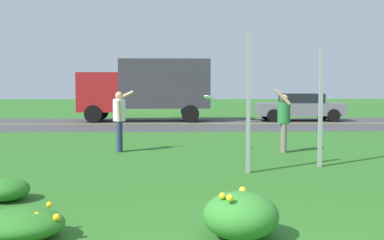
# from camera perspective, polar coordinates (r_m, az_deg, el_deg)

# --- Properties ---
(ground_plane) EXTENTS (120.00, 120.00, 0.00)m
(ground_plane) POSITION_cam_1_polar(r_m,az_deg,el_deg) (13.44, 1.02, -3.58)
(ground_plane) COLOR #2D6B23
(highway_strip) EXTENTS (120.00, 8.41, 0.01)m
(highway_strip) POSITION_cam_1_polar(r_m,az_deg,el_deg) (23.00, -0.28, -0.45)
(highway_strip) COLOR #424244
(highway_strip) RESTS_ON ground
(highway_center_stripe) EXTENTS (120.00, 0.16, 0.00)m
(highway_center_stripe) POSITION_cam_1_polar(r_m,az_deg,el_deg) (23.00, -0.28, -0.44)
(highway_center_stripe) COLOR yellow
(highway_center_stripe) RESTS_ON ground
(daylily_clump_mid_right) EXTENTS (0.88, 0.87, 0.58)m
(daylily_clump_mid_right) POSITION_cam_1_polar(r_m,az_deg,el_deg) (5.62, 5.86, -11.32)
(daylily_clump_mid_right) COLOR #337F2D
(daylily_clump_mid_right) RESTS_ON ground
(daylily_clump_front_left) EXTENTS (1.01, 0.88, 0.38)m
(daylily_clump_front_left) POSITION_cam_1_polar(r_m,az_deg,el_deg) (5.93, -19.85, -11.70)
(daylily_clump_front_left) COLOR #2D7526
(daylily_clump_front_left) RESTS_ON ground
(daylily_clump_mid_center) EXTENTS (0.72, 0.71, 0.35)m
(daylily_clump_mid_center) POSITION_cam_1_polar(r_m,az_deg,el_deg) (7.96, -21.42, -7.78)
(daylily_clump_mid_center) COLOR #2D7526
(daylily_clump_mid_center) RESTS_ON ground
(sign_post_near_path) EXTENTS (0.07, 0.10, 2.87)m
(sign_post_near_path) POSITION_cam_1_polar(r_m,az_deg,el_deg) (9.74, 6.78, 2.03)
(sign_post_near_path) COLOR #93969B
(sign_post_near_path) RESTS_ON ground
(sign_post_by_roadside) EXTENTS (0.07, 0.10, 2.60)m
(sign_post_by_roadside) POSITION_cam_1_polar(r_m,az_deg,el_deg) (10.82, 15.18, 1.38)
(sign_post_by_roadside) COLOR #93969B
(sign_post_by_roadside) RESTS_ON ground
(person_thrower_white_shirt) EXTENTS (0.56, 0.50, 1.68)m
(person_thrower_white_shirt) POSITION_cam_1_polar(r_m,az_deg,el_deg) (13.07, -8.71, 0.51)
(person_thrower_white_shirt) COLOR silver
(person_thrower_white_shirt) RESTS_ON ground
(person_catcher_green_shirt) EXTENTS (0.48, 0.50, 1.73)m
(person_catcher_green_shirt) POSITION_cam_1_polar(r_m,az_deg,el_deg) (13.02, 10.95, 0.26)
(person_catcher_green_shirt) COLOR #287038
(person_catcher_green_shirt) RESTS_ON ground
(frisbee_white) EXTENTS (0.25, 0.24, 0.15)m
(frisbee_white) POSITION_cam_1_polar(r_m,az_deg,el_deg) (12.79, 1.94, 2.75)
(frisbee_white) COLOR white
(car_gray_center_left) EXTENTS (4.50, 2.00, 1.45)m
(car_gray_center_left) POSITION_cam_1_polar(r_m,az_deg,el_deg) (25.70, 12.78, 1.55)
(car_gray_center_left) COLOR slate
(car_gray_center_left) RESTS_ON ground
(box_truck_red) EXTENTS (6.70, 2.46, 3.20)m
(box_truck_red) POSITION_cam_1_polar(r_m,az_deg,el_deg) (24.86, -5.35, 4.01)
(box_truck_red) COLOR maroon
(box_truck_red) RESTS_ON ground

